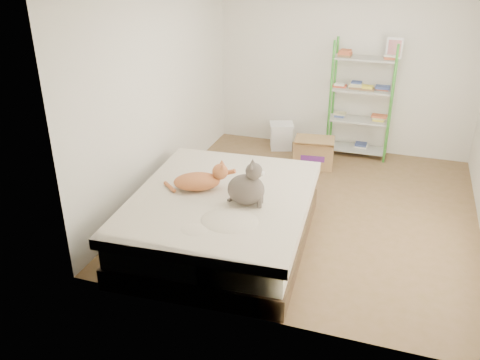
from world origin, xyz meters
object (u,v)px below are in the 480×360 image
at_px(grey_cat, 246,183).
at_px(white_bin, 281,136).
at_px(cardboard_box, 314,152).
at_px(orange_cat, 197,179).
at_px(bed, 222,219).
at_px(shelf_unit, 362,98).

bearing_deg(grey_cat, white_bin, -0.26).
bearing_deg(cardboard_box, orange_cat, -116.13).
bearing_deg(orange_cat, white_bin, 61.69).
bearing_deg(white_bin, orange_cat, -94.44).
distance_m(bed, shelf_unit, 3.18).
height_order(orange_cat, shelf_unit, shelf_unit).
relative_size(bed, orange_cat, 4.04).
bearing_deg(white_bin, bed, -88.49).
bearing_deg(orange_cat, shelf_unit, 40.94).
xyz_separation_m(grey_cat, cardboard_box, (0.23, 2.45, -0.60)).
height_order(cardboard_box, white_bin, cardboard_box).
bearing_deg(white_bin, shelf_unit, 5.37).
bearing_deg(shelf_unit, orange_cat, -115.19).
distance_m(cardboard_box, white_bin, 0.76).
distance_m(grey_cat, shelf_unit, 3.12).
xyz_separation_m(bed, white_bin, (-0.07, 2.82, -0.08)).
height_order(bed, white_bin, bed).
distance_m(grey_cat, cardboard_box, 2.53).
height_order(shelf_unit, cardboard_box, shelf_unit).
xyz_separation_m(orange_cat, shelf_unit, (1.36, 2.89, 0.19)).
bearing_deg(shelf_unit, cardboard_box, -133.17).
distance_m(bed, orange_cat, 0.50).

